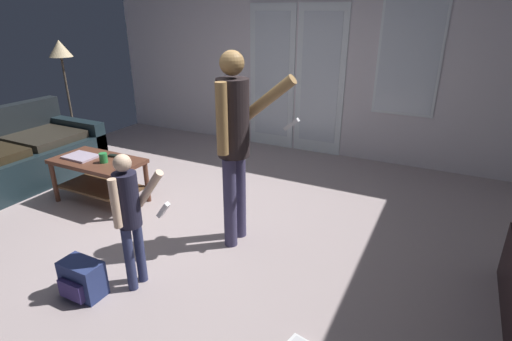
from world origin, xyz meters
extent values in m
cube|color=#A69595|center=(0.00, 0.00, -0.01)|extent=(6.19, 5.57, 0.02)
cube|color=silver|center=(0.00, 2.75, 1.34)|extent=(6.19, 0.06, 2.69)
cube|color=white|center=(-0.41, 2.71, 0.99)|extent=(0.69, 0.02, 2.04)
cube|color=silver|center=(-0.41, 2.70, 1.04)|extent=(0.53, 0.01, 1.74)
cube|color=white|center=(0.31, 2.71, 0.99)|extent=(0.69, 0.02, 2.04)
cube|color=silver|center=(0.31, 2.70, 1.04)|extent=(0.53, 0.01, 1.74)
cube|color=white|center=(1.41, 2.71, 1.39)|extent=(0.75, 0.02, 1.43)
cube|color=silver|center=(1.41, 2.70, 1.39)|extent=(0.69, 0.01, 1.37)
cube|color=#1A282E|center=(-2.48, 0.05, 0.21)|extent=(0.98, 1.87, 0.41)
cube|color=#1A282E|center=(-2.48, 0.91, 0.29)|extent=(0.98, 0.16, 0.57)
cube|color=#312C23|center=(-2.44, 0.44, 0.46)|extent=(0.74, 0.71, 0.09)
cube|color=brown|center=(-1.21, 0.14, 0.46)|extent=(0.95, 0.52, 0.04)
cube|color=brown|center=(-1.21, 0.14, 0.17)|extent=(0.87, 0.44, 0.02)
cylinder|color=brown|center=(-1.64, -0.09, 0.22)|extent=(0.05, 0.05, 0.44)
cylinder|color=brown|center=(-0.77, -0.09, 0.22)|extent=(0.05, 0.05, 0.44)
cylinder|color=brown|center=(-1.64, 0.36, 0.22)|extent=(0.05, 0.05, 0.44)
cylinder|color=brown|center=(-0.77, 0.36, 0.22)|extent=(0.05, 0.05, 0.44)
cylinder|color=#3B3756|center=(0.45, 0.03, 0.40)|extent=(0.11, 0.11, 0.80)
cylinder|color=#3B3756|center=(0.45, 0.20, 0.40)|extent=(0.11, 0.11, 0.80)
cylinder|color=black|center=(0.45, 0.11, 1.12)|extent=(0.26, 0.26, 0.63)
sphere|color=#A37947|center=(0.45, 0.11, 1.55)|extent=(0.19, 0.19, 0.19)
cylinder|color=#A37947|center=(0.46, -0.06, 1.15)|extent=(0.09, 0.09, 0.56)
cylinder|color=#A37947|center=(0.66, 0.30, 1.25)|extent=(0.49, 0.10, 0.43)
cube|color=white|center=(0.88, 0.30, 1.07)|extent=(0.13, 0.04, 0.11)
cylinder|color=navy|center=(0.11, -0.82, 0.25)|extent=(0.07, 0.07, 0.51)
cylinder|color=navy|center=(0.10, -0.71, 0.25)|extent=(0.07, 0.07, 0.51)
cylinder|color=#1F1E30|center=(0.11, -0.76, 0.71)|extent=(0.17, 0.17, 0.40)
sphere|color=beige|center=(0.11, -0.76, 0.98)|extent=(0.12, 0.12, 0.12)
cylinder|color=beige|center=(0.11, -0.87, 0.73)|extent=(0.06, 0.06, 0.35)
cylinder|color=beige|center=(0.21, -0.65, 0.76)|extent=(0.26, 0.07, 0.32)
cube|color=white|center=(0.31, -0.64, 0.62)|extent=(0.11, 0.04, 0.13)
cylinder|color=#352526|center=(-2.86, 1.21, 0.01)|extent=(0.26, 0.26, 0.02)
cylinder|color=brown|center=(-2.86, 1.21, 0.68)|extent=(0.03, 0.03, 1.37)
cone|color=beige|center=(-2.86, 1.21, 1.44)|extent=(0.31, 0.31, 0.22)
cube|color=navy|center=(-0.16, -1.02, 0.13)|extent=(0.31, 0.18, 0.27)
cube|color=navy|center=(-0.16, -1.13, 0.10)|extent=(0.21, 0.04, 0.13)
cube|color=#BCAAC1|center=(-1.40, 0.10, 0.49)|extent=(0.34, 0.25, 0.02)
cylinder|color=#298C42|center=(-1.08, 0.11, 0.53)|extent=(0.08, 0.08, 0.10)
cube|color=black|center=(-1.08, 0.28, 0.49)|extent=(0.18, 0.08, 0.02)
camera|label=1|loc=(2.00, -2.53, 1.92)|focal=27.74mm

